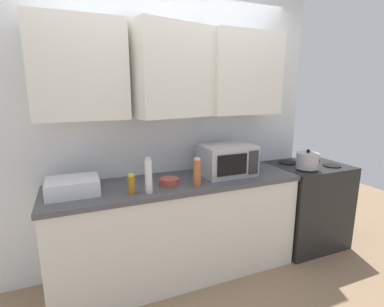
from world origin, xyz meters
name	(u,v)px	position (x,y,z in m)	size (l,w,h in m)	color
wall_back_with_cabinets	(168,102)	(0.00, -0.07, 1.57)	(3.07, 0.50, 2.60)	white
counter_run	(178,228)	(0.00, -0.30, 0.45)	(2.20, 0.63, 0.90)	white
stove_range	(305,204)	(1.48, -0.32, 0.45)	(0.76, 0.64, 0.91)	black
kettle	(307,161)	(1.31, -0.46, 0.99)	(0.21, 0.21, 0.19)	#B2B2B7
microwave	(227,160)	(0.50, -0.29, 1.04)	(0.48, 0.37, 0.28)	#B7B7BC
dish_rack	(73,186)	(-0.84, -0.30, 0.96)	(0.38, 0.30, 0.12)	silver
bottle_spice_jar	(197,172)	(0.11, -0.49, 1.01)	(0.06, 0.06, 0.24)	#BC6638
bottle_blue_cleaner	(257,162)	(0.86, -0.25, 0.98)	(0.06, 0.06, 0.17)	#2D56B7
bottle_amber_vinegar	(132,184)	(-0.43, -0.47, 0.98)	(0.05, 0.05, 0.16)	#AD701E
bottle_white_jar	(149,176)	(-0.30, -0.50, 1.03)	(0.06, 0.06, 0.28)	white
bowl_ceramic_small	(169,181)	(-0.10, -0.37, 0.93)	(0.16, 0.16, 0.05)	#B24C3D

